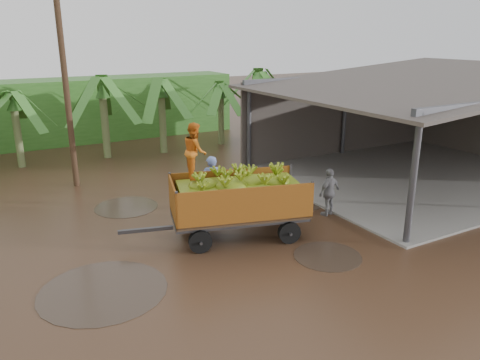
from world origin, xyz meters
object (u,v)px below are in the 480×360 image
at_px(banana_trailer, 237,198).
at_px(utility_pole, 65,82).
at_px(man_grey, 329,192).
at_px(man_blue, 211,184).

xyz_separation_m(banana_trailer, utility_pole, (-3.38, 7.76, 2.98)).
relative_size(banana_trailer, man_grey, 3.39).
bearing_deg(man_grey, man_blue, -48.13).
height_order(man_blue, man_grey, man_blue).
distance_m(man_blue, utility_pole, 7.26).
distance_m(man_blue, man_grey, 4.13).
bearing_deg(man_grey, utility_pole, -60.52).
bearing_deg(man_blue, utility_pole, -44.59).
distance_m(banana_trailer, man_blue, 2.43).
relative_size(banana_trailer, man_blue, 2.87).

